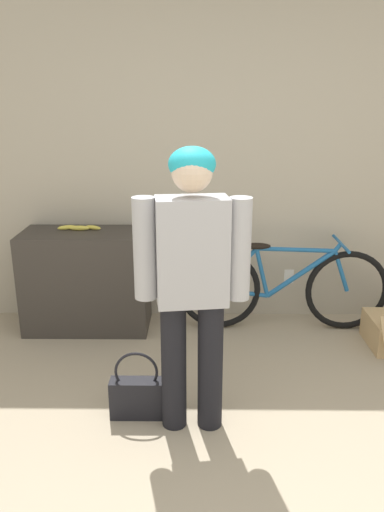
{
  "coord_description": "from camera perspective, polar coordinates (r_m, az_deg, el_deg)",
  "views": [
    {
      "loc": [
        -0.23,
        -1.64,
        1.81
      ],
      "look_at": [
        -0.26,
        0.82,
        1.02
      ],
      "focal_mm": 35.0,
      "sensor_mm": 36.0,
      "label": 1
    }
  ],
  "objects": [
    {
      "name": "banana",
      "position": [
        4.03,
        -12.78,
        3.17
      ],
      "size": [
        0.35,
        0.09,
        0.04
      ],
      "color": "#EAD64C",
      "rests_on": "side_shelf"
    },
    {
      "name": "wall_back",
      "position": [
        4.06,
        3.95,
        10.56
      ],
      "size": [
        8.0,
        0.07,
        2.6
      ],
      "color": "#B7AD99",
      "rests_on": "ground_plane"
    },
    {
      "name": "side_shelf",
      "position": [
        4.09,
        -11.94,
        -2.75
      ],
      "size": [
        0.98,
        0.47,
        0.8
      ],
      "color": "#38332D",
      "rests_on": "ground_plane"
    },
    {
      "name": "handbag",
      "position": [
        3.05,
        -6.29,
        -15.55
      ],
      "size": [
        0.32,
        0.11,
        0.42
      ],
      "color": "black",
      "rests_on": "ground_plane"
    },
    {
      "name": "person",
      "position": [
        2.61,
        0.0,
        -1.93
      ],
      "size": [
        0.61,
        0.25,
        1.58
      ],
      "rotation": [
        0.0,
        0.0,
        0.13
      ],
      "color": "black",
      "rests_on": "ground_plane"
    },
    {
      "name": "bicycle",
      "position": [
        4.05,
        10.33,
        -3.56
      ],
      "size": [
        1.68,
        0.46,
        0.73
      ],
      "rotation": [
        0.0,
        0.0,
        -0.01
      ],
      "color": "black",
      "rests_on": "ground_plane"
    }
  ]
}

